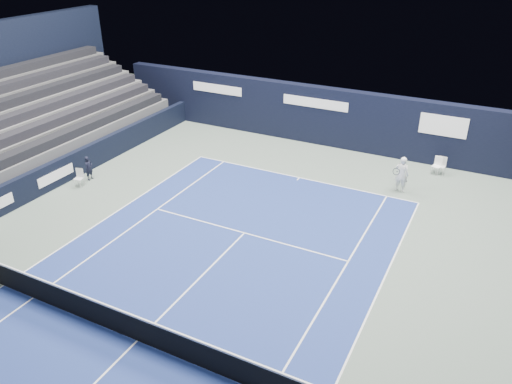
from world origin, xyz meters
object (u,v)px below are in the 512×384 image
tennis_net (135,327)px  tennis_player (402,174)px  folding_chair_back_a (438,162)px  line_judge_chair (79,176)px  folding_chair_back_b (442,164)px

tennis_net → tennis_player: (4.48, 12.65, 0.32)m
folding_chair_back_a → line_judge_chair: (-14.22, -8.71, -0.10)m
tennis_player → folding_chair_back_b: bearing=64.1°
folding_chair_back_a → tennis_net: bearing=-95.1°
line_judge_chair → tennis_player: size_ratio=0.50×
line_judge_chair → tennis_net: (8.59, -6.62, 0.04)m
folding_chair_back_a → line_judge_chair: folding_chair_back_a is taller
folding_chair_back_a → line_judge_chair: 16.68m
folding_chair_back_a → tennis_player: tennis_player is taller
folding_chair_back_b → tennis_player: (-1.33, -2.74, 0.35)m
folding_chair_back_a → tennis_player: 2.92m
folding_chair_back_b → line_judge_chair: bearing=-143.2°
folding_chair_back_a → folding_chair_back_b: bearing=35.3°
tennis_player → tennis_net: bearing=-109.5°
tennis_player → line_judge_chair: bearing=-155.2°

